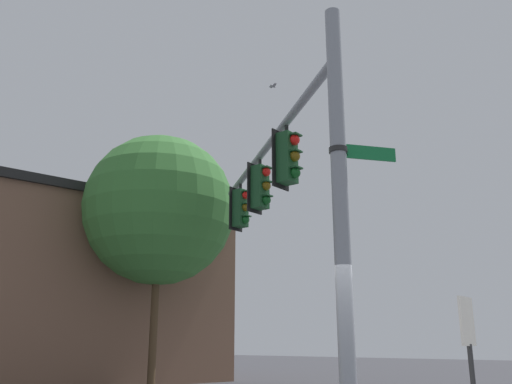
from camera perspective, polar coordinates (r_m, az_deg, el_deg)
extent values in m
cylinder|color=gray|center=(8.11, 8.95, -1.70)|extent=(0.24, 0.24, 6.70)
cylinder|color=gray|center=(12.63, 1.12, 4.70)|extent=(5.23, 6.76, 0.17)
cylinder|color=black|center=(11.15, 3.26, 6.58)|extent=(0.08, 0.08, 0.18)
cube|color=#194723|center=(10.93, 3.31, 3.59)|extent=(0.36, 0.30, 1.05)
sphere|color=red|center=(10.95, 4.09, 5.52)|extent=(0.22, 0.22, 0.22)
cube|color=#194723|center=(10.98, 4.16, 6.02)|extent=(0.24, 0.20, 0.03)
sphere|color=brown|center=(10.83, 4.12, 3.79)|extent=(0.22, 0.22, 0.22)
cube|color=#194723|center=(10.86, 4.20, 4.31)|extent=(0.24, 0.20, 0.03)
sphere|color=#0F4C19|center=(10.72, 4.16, 2.03)|extent=(0.22, 0.22, 0.22)
cube|color=#194723|center=(10.74, 4.23, 2.55)|extent=(0.24, 0.20, 0.03)
cube|color=black|center=(11.03, 2.59, 3.41)|extent=(0.54, 0.03, 1.22)
cylinder|color=black|center=(13.13, 0.42, 3.08)|extent=(0.08, 0.08, 0.18)
cube|color=#194723|center=(12.95, 0.43, 0.50)|extent=(0.36, 0.30, 1.05)
sphere|color=red|center=(12.94, 1.08, 2.14)|extent=(0.22, 0.22, 0.22)
cube|color=#194723|center=(12.96, 1.15, 2.57)|extent=(0.24, 0.20, 0.03)
sphere|color=brown|center=(12.84, 1.09, 0.65)|extent=(0.22, 0.22, 0.22)
cube|color=#194723|center=(12.86, 1.16, 1.09)|extent=(0.24, 0.20, 0.03)
sphere|color=#0F4C19|center=(12.75, 1.10, -0.86)|extent=(0.22, 0.22, 0.22)
cube|color=#194723|center=(12.76, 1.17, -0.42)|extent=(0.24, 0.20, 0.03)
cube|color=black|center=(13.05, -0.16, 0.37)|extent=(0.54, 0.03, 1.22)
cylinder|color=black|center=(15.18, -1.64, 0.51)|extent=(0.08, 0.08, 0.18)
cube|color=#194723|center=(15.02, -1.66, -1.75)|extent=(0.36, 0.30, 1.05)
sphere|color=red|center=(14.99, -1.10, -0.34)|extent=(0.22, 0.22, 0.22)
cube|color=#194723|center=(15.00, -1.04, 0.04)|extent=(0.24, 0.20, 0.03)
sphere|color=brown|center=(14.90, -1.11, -1.64)|extent=(0.22, 0.22, 0.22)
cube|color=#194723|center=(14.91, -1.05, -1.26)|extent=(0.24, 0.20, 0.03)
sphere|color=#0F4C19|center=(14.82, -1.11, -2.95)|extent=(0.22, 0.22, 0.22)
cube|color=#194723|center=(14.83, -1.05, -2.57)|extent=(0.24, 0.20, 0.03)
cube|color=black|center=(15.13, -2.15, -1.84)|extent=(0.54, 0.03, 1.22)
cube|color=#147238|center=(8.60, 12.09, 4.04)|extent=(0.67, 0.52, 0.22)
cube|color=white|center=(8.60, 12.01, 4.02)|extent=(0.66, 0.50, 0.04)
cylinder|color=#262626|center=(8.38, 8.69, 4.39)|extent=(0.28, 0.28, 0.08)
ellipsoid|color=gray|center=(15.60, 1.80, 11.14)|extent=(0.22, 0.11, 0.07)
cube|color=gray|center=(15.59, 1.85, 11.20)|extent=(0.10, 0.24, 0.07)
cube|color=gray|center=(15.62, 1.75, 11.15)|extent=(0.10, 0.24, 0.04)
cube|color=brown|center=(21.32, -23.74, -9.75)|extent=(15.12, 9.78, 6.22)
cube|color=black|center=(21.82, -22.82, -1.23)|extent=(15.72, 10.17, 0.30)
cylinder|color=#4C3823|center=(17.75, -10.77, -13.57)|extent=(0.25, 0.25, 3.93)
sphere|color=#387533|center=(18.24, -10.18, -1.84)|extent=(4.99, 4.99, 4.99)
cube|color=silver|center=(9.38, 21.41, -12.60)|extent=(0.60, 0.04, 0.76)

